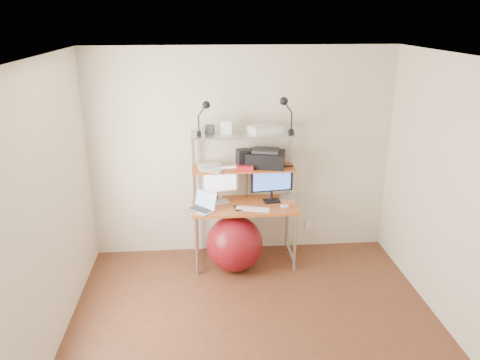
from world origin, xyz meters
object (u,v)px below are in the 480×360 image
object	(u,v)px
monitor_black	(272,181)
laptop	(203,206)
exercise_ball	(234,244)
printer	(266,158)
monitor_silver	(220,181)

from	to	relation	value
monitor_black	laptop	xyz separation A→B (m)	(-0.80, -0.19, -0.21)
monitor_black	exercise_ball	size ratio (longest dim) A/B	0.77
printer	exercise_ball	distance (m)	1.05
monitor_silver	printer	world-z (taller)	printer
laptop	printer	size ratio (longest dim) A/B	0.78
laptop	exercise_ball	distance (m)	0.58
exercise_ball	printer	bearing A→B (deg)	38.43
printer	monitor_black	bearing A→B (deg)	-26.23
monitor_black	laptop	distance (m)	0.85
laptop	monitor_black	bearing A→B (deg)	57.01
monitor_silver	laptop	size ratio (longest dim) A/B	1.25
monitor_silver	exercise_ball	xyz separation A→B (m)	(0.14, -0.26, -0.67)
printer	exercise_ball	bearing A→B (deg)	-126.94
monitor_black	exercise_ball	world-z (taller)	monitor_black
monitor_black	exercise_ball	distance (m)	0.84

